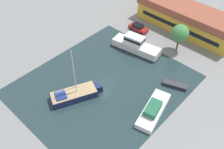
% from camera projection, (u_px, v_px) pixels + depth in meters
% --- Properties ---
extents(ground_plane, '(440.00, 440.00, 0.00)m').
position_uv_depth(ground_plane, '(104.00, 84.00, 47.05)').
color(ground_plane, gray).
extents(water_canal, '(26.40, 30.58, 0.01)m').
position_uv_depth(water_canal, '(104.00, 84.00, 47.05)').
color(water_canal, '#23383D').
rests_on(water_canal, ground).
extents(warehouse_building, '(24.50, 7.71, 5.66)m').
position_uv_depth(warehouse_building, '(187.00, 18.00, 58.45)').
color(warehouse_building, gold).
rests_on(warehouse_building, ground).
extents(quay_tree_near_building, '(3.70, 3.70, 6.25)m').
position_uv_depth(quay_tree_near_building, '(180.00, 33.00, 51.50)').
color(quay_tree_near_building, brown).
rests_on(quay_tree_near_building, ground).
extents(parked_car, '(4.76, 1.84, 1.66)m').
position_uv_depth(parked_car, '(138.00, 28.00, 59.36)').
color(parked_car, maroon).
rests_on(parked_car, ground).
extents(sailboat_moored, '(6.20, 9.45, 10.49)m').
position_uv_depth(sailboat_moored, '(75.00, 94.00, 44.26)').
color(sailboat_moored, '#19234C').
rests_on(sailboat_moored, water_canal).
extents(motor_cruiser, '(11.05, 4.85, 3.58)m').
position_uv_depth(motor_cruiser, '(136.00, 45.00, 53.58)').
color(motor_cruiser, silver).
rests_on(motor_cruiser, water_canal).
extents(small_dinghy, '(4.80, 2.86, 0.68)m').
position_uv_depth(small_dinghy, '(175.00, 85.00, 46.50)').
color(small_dinghy, '#23282D').
rests_on(small_dinghy, water_canal).
extents(cabin_boat, '(4.82, 9.25, 2.14)m').
position_uv_depth(cabin_boat, '(153.00, 110.00, 41.77)').
color(cabin_boat, white).
rests_on(cabin_boat, water_canal).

